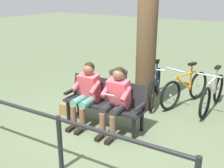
{
  "coord_description": "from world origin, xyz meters",
  "views": [
    {
      "loc": [
        -2.55,
        3.79,
        2.48
      ],
      "look_at": [
        0.12,
        -0.42,
        0.75
      ],
      "focal_mm": 43.85,
      "sensor_mm": 36.0,
      "label": 1
    }
  ],
  "objects_px": {
    "bicycle_red": "(185,89)",
    "person_companion": "(87,91)",
    "bench": "(106,99)",
    "litter_bin": "(118,88)",
    "tree_trunk": "(148,15)",
    "handbag": "(67,110)",
    "person_reading": "(116,98)",
    "bicycle_green": "(155,87)",
    "bicycle_orange": "(212,94)"
  },
  "relations": [
    {
      "from": "bicycle_red",
      "to": "person_companion",
      "type": "bearing_deg",
      "value": -15.48
    },
    {
      "from": "bench",
      "to": "litter_bin",
      "type": "bearing_deg",
      "value": -75.4
    },
    {
      "from": "tree_trunk",
      "to": "litter_bin",
      "type": "distance_m",
      "value": 1.71
    },
    {
      "from": "handbag",
      "to": "tree_trunk",
      "type": "distance_m",
      "value": 2.52
    },
    {
      "from": "person_companion",
      "to": "handbag",
      "type": "relative_size",
      "value": 4.0
    },
    {
      "from": "bench",
      "to": "person_reading",
      "type": "relative_size",
      "value": 1.35
    },
    {
      "from": "person_companion",
      "to": "tree_trunk",
      "type": "bearing_deg",
      "value": -117.73
    },
    {
      "from": "bench",
      "to": "bicycle_green",
      "type": "relative_size",
      "value": 0.99
    },
    {
      "from": "person_reading",
      "to": "handbag",
      "type": "height_order",
      "value": "person_reading"
    },
    {
      "from": "person_companion",
      "to": "tree_trunk",
      "type": "xyz_separation_m",
      "value": [
        -0.61,
        -1.26,
        1.34
      ]
    },
    {
      "from": "bench",
      "to": "bicycle_red",
      "type": "distance_m",
      "value": 2.02
    },
    {
      "from": "bicycle_green",
      "to": "handbag",
      "type": "bearing_deg",
      "value": -52.5
    },
    {
      "from": "litter_bin",
      "to": "person_companion",
      "type": "bearing_deg",
      "value": 87.65
    },
    {
      "from": "handbag",
      "to": "bicycle_red",
      "type": "relative_size",
      "value": 0.19
    },
    {
      "from": "tree_trunk",
      "to": "bicycle_green",
      "type": "relative_size",
      "value": 2.45
    },
    {
      "from": "person_reading",
      "to": "handbag",
      "type": "relative_size",
      "value": 4.0
    },
    {
      "from": "bench",
      "to": "handbag",
      "type": "xyz_separation_m",
      "value": [
        0.89,
        0.11,
        -0.39
      ]
    },
    {
      "from": "person_companion",
      "to": "litter_bin",
      "type": "bearing_deg",
      "value": -94.3
    },
    {
      "from": "person_reading",
      "to": "bicycle_orange",
      "type": "distance_m",
      "value": 2.31
    },
    {
      "from": "bench",
      "to": "person_companion",
      "type": "distance_m",
      "value": 0.39
    },
    {
      "from": "person_reading",
      "to": "tree_trunk",
      "type": "bearing_deg",
      "value": -90.4
    },
    {
      "from": "bicycle_red",
      "to": "bench",
      "type": "bearing_deg",
      "value": -10.76
    },
    {
      "from": "person_companion",
      "to": "bicycle_green",
      "type": "bearing_deg",
      "value": -112.53
    },
    {
      "from": "handbag",
      "to": "bicycle_green",
      "type": "xyz_separation_m",
      "value": [
        -1.22,
        -1.66,
        0.24
      ]
    },
    {
      "from": "person_companion",
      "to": "bicycle_orange",
      "type": "height_order",
      "value": "person_companion"
    },
    {
      "from": "bench",
      "to": "bicycle_green",
      "type": "height_order",
      "value": "bicycle_green"
    },
    {
      "from": "person_companion",
      "to": "bicycle_green",
      "type": "xyz_separation_m",
      "value": [
        -0.65,
        -1.72,
        -0.3
      ]
    },
    {
      "from": "litter_bin",
      "to": "bicycle_red",
      "type": "height_order",
      "value": "bicycle_red"
    },
    {
      "from": "litter_bin",
      "to": "bicycle_orange",
      "type": "xyz_separation_m",
      "value": [
        -1.83,
        -0.86,
        -0.04
      ]
    },
    {
      "from": "tree_trunk",
      "to": "bicycle_orange",
      "type": "height_order",
      "value": "tree_trunk"
    },
    {
      "from": "tree_trunk",
      "to": "bicycle_orange",
      "type": "relative_size",
      "value": 2.38
    },
    {
      "from": "bench",
      "to": "tree_trunk",
      "type": "xyz_separation_m",
      "value": [
        -0.29,
        -1.08,
        1.49
      ]
    },
    {
      "from": "person_reading",
      "to": "tree_trunk",
      "type": "height_order",
      "value": "tree_trunk"
    },
    {
      "from": "handbag",
      "to": "bicycle_orange",
      "type": "height_order",
      "value": "bicycle_orange"
    },
    {
      "from": "person_reading",
      "to": "litter_bin",
      "type": "distance_m",
      "value": 1.25
    },
    {
      "from": "bicycle_red",
      "to": "bicycle_green",
      "type": "bearing_deg",
      "value": -53.45
    },
    {
      "from": "handbag",
      "to": "litter_bin",
      "type": "height_order",
      "value": "litter_bin"
    },
    {
      "from": "bench",
      "to": "person_reading",
      "type": "bearing_deg",
      "value": 152.74
    },
    {
      "from": "person_reading",
      "to": "bicycle_orange",
      "type": "relative_size",
      "value": 0.71
    },
    {
      "from": "handbag",
      "to": "bicycle_red",
      "type": "height_order",
      "value": "bicycle_red"
    },
    {
      "from": "person_companion",
      "to": "handbag",
      "type": "distance_m",
      "value": 0.8
    },
    {
      "from": "handbag",
      "to": "bicycle_green",
      "type": "relative_size",
      "value": 0.18
    },
    {
      "from": "bicycle_orange",
      "to": "bicycle_red",
      "type": "height_order",
      "value": "same"
    },
    {
      "from": "bicycle_orange",
      "to": "tree_trunk",
      "type": "bearing_deg",
      "value": -59.47
    },
    {
      "from": "person_reading",
      "to": "handbag",
      "type": "bearing_deg",
      "value": -3.95
    },
    {
      "from": "person_companion",
      "to": "bicycle_red",
      "type": "distance_m",
      "value": 2.34
    },
    {
      "from": "tree_trunk",
      "to": "litter_bin",
      "type": "bearing_deg",
      "value": 16.94
    },
    {
      "from": "bench",
      "to": "bicycle_red",
      "type": "height_order",
      "value": "bicycle_red"
    },
    {
      "from": "person_companion",
      "to": "bicycle_red",
      "type": "xyz_separation_m",
      "value": [
        -1.29,
        -1.94,
        -0.3
      ]
    },
    {
      "from": "person_companion",
      "to": "handbag",
      "type": "bearing_deg",
      "value": -8.25
    }
  ]
}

